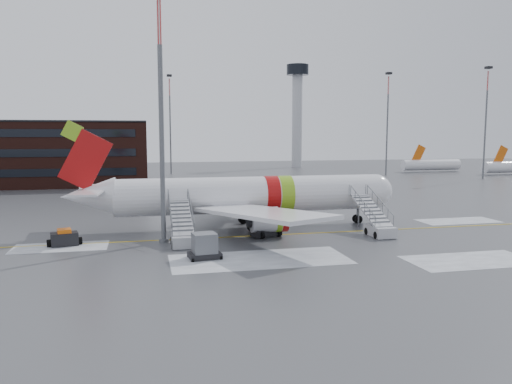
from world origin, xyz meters
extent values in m
plane|color=#494C4F|center=(0.00, 0.00, 0.00)|extent=(260.00, 260.00, 0.00)
cylinder|color=white|center=(-3.71, 3.41, 3.50)|extent=(28.00, 3.80, 3.80)
sphere|color=white|center=(10.29, 3.41, 3.50)|extent=(3.80, 3.80, 3.80)
cube|color=black|center=(11.34, 3.41, 4.00)|extent=(1.09, 1.60, 0.97)
cone|color=white|center=(-20.11, 3.41, 3.75)|extent=(5.20, 3.72, 3.72)
cube|color=#A70C0D|center=(-20.21, 3.41, 7.30)|extent=(5.27, 0.30, 6.09)
cube|color=#82BA1D|center=(-21.31, 3.41, 10.10)|extent=(2.16, 0.26, 2.16)
cube|color=white|center=(-19.91, 6.01, 4.40)|extent=(3.07, 4.85, 0.18)
cube|color=white|center=(-19.91, 0.81, 4.40)|extent=(3.07, 4.85, 0.18)
cube|color=white|center=(-4.71, 11.91, 2.90)|extent=(10.72, 15.97, 1.13)
cube|color=white|center=(-4.71, -5.09, 2.90)|extent=(10.72, 15.97, 1.13)
cylinder|color=white|center=(-3.21, 8.61, 1.55)|extent=(3.40, 2.10, 2.10)
cylinder|color=white|center=(-3.21, -1.79, 1.55)|extent=(3.40, 2.10, 2.10)
cylinder|color=#595B60|center=(8.29, 3.41, 0.90)|extent=(0.20, 0.20, 1.80)
cylinder|color=black|center=(8.29, 3.41, 0.45)|extent=(0.90, 0.56, 0.90)
cylinder|color=black|center=(-4.21, 5.81, 0.45)|extent=(0.90, 0.56, 0.90)
cylinder|color=black|center=(-4.21, 1.01, 0.45)|extent=(0.90, 0.56, 0.90)
cube|color=#B0B2B8|center=(7.38, -3.89, 0.55)|extent=(2.00, 3.20, 1.00)
cube|color=#B0B2B8|center=(7.38, -1.79, 2.23)|extent=(1.90, 5.87, 2.52)
cube|color=#B0B2B8|center=(7.38, 1.51, 3.40)|extent=(1.90, 1.40, 0.15)
cylinder|color=#595B60|center=(7.38, 1.11, 1.70)|extent=(0.16, 0.16, 3.40)
cylinder|color=black|center=(6.48, -4.89, 0.35)|extent=(0.25, 0.70, 0.70)
cylinder|color=black|center=(8.28, -2.89, 0.35)|extent=(0.25, 0.70, 0.70)
cube|color=#A2A4A9|center=(-11.51, -3.89, 0.55)|extent=(2.00, 3.20, 1.00)
cube|color=#A2A4A9|center=(-11.51, -1.79, 2.23)|extent=(1.90, 5.87, 2.52)
cube|color=#A2A4A9|center=(-11.51, 1.51, 3.40)|extent=(1.90, 1.40, 0.15)
cylinder|color=#595B60|center=(-11.51, 1.11, 1.70)|extent=(0.16, 0.16, 3.40)
cylinder|color=black|center=(-12.41, -4.89, 0.35)|extent=(0.25, 0.70, 0.70)
cylinder|color=black|center=(-10.61, -2.89, 0.35)|extent=(0.25, 0.70, 0.70)
cube|color=black|center=(-3.37, -1.49, 0.45)|extent=(3.13, 2.39, 0.69)
cube|color=silver|center=(-3.83, -1.68, 1.14)|extent=(1.80, 1.80, 0.89)
cube|color=black|center=(-3.83, -1.68, 1.49)|extent=(1.58, 1.63, 0.15)
cylinder|color=black|center=(-4.04, -2.50, 0.35)|extent=(0.53, 0.75, 0.69)
cylinder|color=black|center=(-2.19, -1.78, 0.35)|extent=(0.53, 0.75, 0.69)
cylinder|color=black|center=(-4.54, -1.21, 0.35)|extent=(0.53, 0.75, 0.69)
cylinder|color=black|center=(-2.70, -0.49, 0.35)|extent=(0.53, 0.75, 0.69)
cube|color=black|center=(-10.19, -8.73, 0.28)|extent=(2.68, 2.07, 0.40)
cube|color=slate|center=(-10.19, -8.73, 1.19)|extent=(1.99, 1.89, 1.70)
cylinder|color=black|center=(-11.33, -9.52, 0.17)|extent=(0.24, 0.36, 0.34)
cylinder|color=black|center=(-9.06, -7.93, 0.17)|extent=(0.24, 0.36, 0.34)
cube|color=black|center=(-21.71, -1.49, 0.62)|extent=(2.49, 1.81, 1.13)
cube|color=#E25E0D|center=(-21.71, -1.49, 1.29)|extent=(1.37, 1.45, 0.45)
cylinder|color=black|center=(-22.61, -1.49, 0.34)|extent=(1.25, 0.90, 0.68)
cylinder|color=black|center=(-20.81, -1.49, 0.34)|extent=(1.25, 0.90, 0.68)
cylinder|color=#595B60|center=(-13.10, -2.00, 8.78)|extent=(0.44, 0.44, 17.57)
cylinder|color=#CC7272|center=(-13.10, -2.00, 19.33)|extent=(0.40, 0.40, 3.95)
cylinder|color=#595B60|center=(-13.10, -2.00, 0.15)|extent=(0.90, 0.90, 0.30)
cylinder|color=#B2B5BA|center=(30.00, 95.00, 14.00)|extent=(3.00, 3.00, 28.00)
cylinder|color=black|center=(30.00, 95.00, 28.50)|extent=(6.40, 6.40, 3.00)
cylinder|color=#595B60|center=(42.00, 62.00, 9.60)|extent=(0.36, 0.36, 19.20)
cylinder|color=#CC7272|center=(42.00, 62.00, 21.12)|extent=(0.32, 0.32, 4.32)
cube|color=black|center=(42.00, 62.00, 24.00)|extent=(1.20, 1.20, 0.50)
cylinder|color=#595B60|center=(-8.00, 78.00, 9.60)|extent=(0.36, 0.36, 19.20)
cylinder|color=#CC7272|center=(-8.00, 78.00, 21.12)|extent=(0.32, 0.32, 4.32)
cube|color=black|center=(-8.00, 78.00, 24.00)|extent=(1.20, 1.20, 0.50)
cylinder|color=#595B60|center=(58.00, 48.00, 9.60)|extent=(0.36, 0.36, 19.20)
cylinder|color=#CC7272|center=(58.00, 48.00, 21.12)|extent=(0.32, 0.32, 4.32)
cube|color=black|center=(58.00, 48.00, 24.00)|extent=(1.20, 1.20, 0.50)
camera|label=1|loc=(-14.78, -47.36, 9.81)|focal=35.00mm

